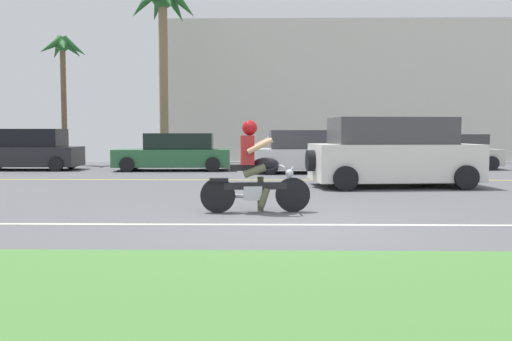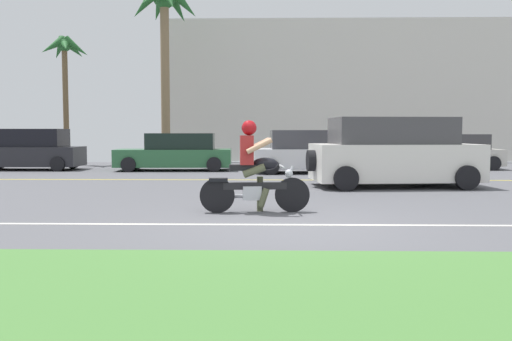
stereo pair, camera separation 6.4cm
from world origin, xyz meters
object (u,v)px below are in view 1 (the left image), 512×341
(parked_car_0, at_px, (28,151))
(palm_tree_1, at_px, (163,15))
(suv_nearby, at_px, (392,153))
(parked_car_2, at_px, (307,153))
(motorcyclist, at_px, (254,174))
(parked_car_1, at_px, (175,153))
(palm_tree_0, at_px, (64,58))
(parked_car_3, at_px, (451,153))

(parked_car_0, distance_m, palm_tree_1, 8.39)
(parked_car_0, bearing_deg, suv_nearby, -26.08)
(suv_nearby, relative_size, parked_car_2, 1.12)
(motorcyclist, relative_size, parked_car_0, 0.49)
(parked_car_0, relative_size, parked_car_2, 1.00)
(parked_car_1, bearing_deg, parked_car_2, -12.37)
(parked_car_2, relative_size, palm_tree_0, 0.71)
(motorcyclist, xyz_separation_m, parked_car_2, (1.73, 9.85, 0.00))
(parked_car_2, bearing_deg, motorcyclist, -99.95)
(parked_car_2, xyz_separation_m, palm_tree_1, (-6.14, 4.74, 6.00))
(parked_car_1, xyz_separation_m, palm_tree_1, (-1.07, 3.63, 6.04))
(motorcyclist, bearing_deg, parked_car_1, 106.92)
(parked_car_3, bearing_deg, parked_car_2, -160.33)
(parked_car_0, relative_size, palm_tree_0, 0.72)
(palm_tree_1, bearing_deg, parked_car_1, -73.52)
(suv_nearby, bearing_deg, parked_car_1, 139.01)
(parked_car_3, xyz_separation_m, palm_tree_0, (-16.64, 2.60, 4.17))
(palm_tree_0, distance_m, palm_tree_1, 4.92)
(motorcyclist, bearing_deg, suv_nearby, 52.98)
(parked_car_0, bearing_deg, parked_car_2, -6.90)
(palm_tree_1, bearing_deg, palm_tree_0, -179.87)
(suv_nearby, distance_m, palm_tree_1, 13.91)
(palm_tree_0, bearing_deg, suv_nearby, -37.57)
(parked_car_3, bearing_deg, parked_car_0, -177.26)
(parked_car_0, bearing_deg, parked_car_1, -2.06)
(suv_nearby, xyz_separation_m, parked_car_0, (-12.88, 6.30, -0.17))
(parked_car_0, height_order, palm_tree_0, palm_tree_0)
(palm_tree_0, bearing_deg, parked_car_0, -94.27)
(motorcyclist, bearing_deg, parked_car_2, 80.05)
(parked_car_2, distance_m, palm_tree_1, 9.80)
(parked_car_1, bearing_deg, motorcyclist, -73.08)
(parked_car_1, bearing_deg, parked_car_3, 5.28)
(parked_car_2, relative_size, palm_tree_1, 0.51)
(suv_nearby, relative_size, palm_tree_0, 0.80)
(motorcyclist, relative_size, palm_tree_1, 0.25)
(palm_tree_0, bearing_deg, parked_car_2, -23.89)
(suv_nearby, height_order, parked_car_3, suv_nearby)
(motorcyclist, xyz_separation_m, palm_tree_0, (-8.95, 14.59, 4.11))
(parked_car_0, xyz_separation_m, parked_car_1, (5.87, -0.21, -0.07))
(motorcyclist, xyz_separation_m, suv_nearby, (3.67, 4.87, 0.19))
(suv_nearby, bearing_deg, parked_car_2, 111.34)
(motorcyclist, xyz_separation_m, parked_car_3, (7.69, 11.99, -0.06))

